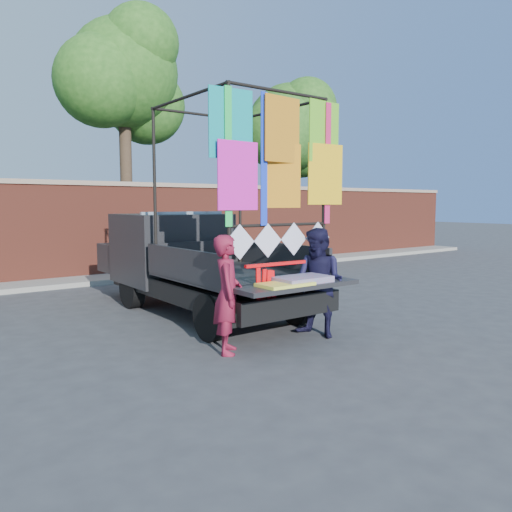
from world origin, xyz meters
TOP-DOWN VIEW (x-y plane):
  - ground at (0.00, 0.00)m, footprint 90.00×90.00m
  - brick_wall at (0.00, 7.00)m, footprint 30.00×0.45m
  - curb at (0.00, 6.30)m, footprint 30.00×1.20m
  - tree_mid at (1.02, 8.12)m, footprint 4.20×3.30m
  - tree_right at (7.52, 8.12)m, footprint 4.20×3.30m
  - pickup_truck at (-0.37, 2.05)m, footprint 2.29×5.74m
  - woman at (-1.35, -0.86)m, footprint 0.65×0.70m
  - man at (0.22, -0.99)m, footprint 0.80×0.93m
  - streamer_bundle at (-0.68, -0.93)m, footprint 1.05×0.09m

SIDE VIEW (x-z plane):
  - ground at x=0.00m, z-range 0.00..0.00m
  - curb at x=0.00m, z-range 0.00..0.12m
  - woman at x=-1.35m, z-range 0.00..1.60m
  - man at x=0.22m, z-range 0.00..1.65m
  - pickup_truck at x=-0.37m, z-range -0.90..2.71m
  - streamer_bundle at x=-0.68m, z-range 0.59..1.31m
  - brick_wall at x=0.00m, z-range 0.02..2.63m
  - tree_right at x=7.52m, z-range 1.44..8.06m
  - tree_mid at x=1.02m, z-range 1.83..9.56m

